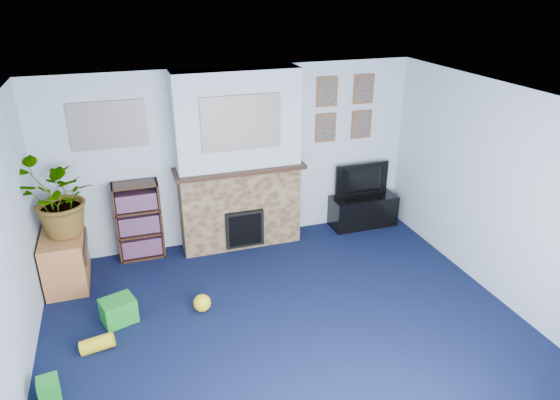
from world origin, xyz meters
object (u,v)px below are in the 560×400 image
object	(u,v)px
sideboard	(65,257)
tv_stand	(363,211)
television	(364,181)
bookshelf	(139,222)

from	to	relation	value
sideboard	tv_stand	bearing A→B (deg)	3.90
television	sideboard	world-z (taller)	television
tv_stand	television	world-z (taller)	television
bookshelf	sideboard	bearing A→B (deg)	-158.37
television	bookshelf	size ratio (longest dim) A/B	0.79
tv_stand	bookshelf	size ratio (longest dim) A/B	0.93
television	bookshelf	xyz separation A→B (m)	(-3.21, 0.06, -0.20)
television	bookshelf	distance (m)	3.22
bookshelf	sideboard	xyz separation A→B (m)	(-0.90, -0.36, -0.15)
tv_stand	bookshelf	bearing A→B (deg)	178.63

